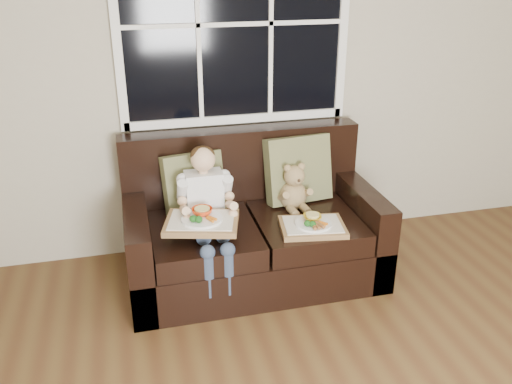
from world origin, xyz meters
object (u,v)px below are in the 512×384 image
object	(u,v)px
child	(207,202)
teddy_bear	(294,190)
tray_right	(313,225)
loveseat	(251,232)
tray_left	(202,221)

from	to	relation	value
child	teddy_bear	world-z (taller)	child
tray_right	teddy_bear	bearing A→B (deg)	102.35
child	tray_right	distance (m)	0.70
loveseat	tray_right	world-z (taller)	loveseat
child	teddy_bear	distance (m)	0.64
loveseat	tray_left	bearing A→B (deg)	-144.19
child	tray_right	bearing A→B (deg)	-17.40
child	tray_right	size ratio (longest dim) A/B	1.75
teddy_bear	tray_left	bearing A→B (deg)	-161.50
loveseat	tray_right	distance (m)	0.49
child	tray_right	world-z (taller)	child
loveseat	child	bearing A→B (deg)	-160.21
teddy_bear	tray_left	xyz separation A→B (m)	(-0.69, -0.30, -0.01)
loveseat	teddy_bear	distance (m)	0.41
child	loveseat	bearing A→B (deg)	19.79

